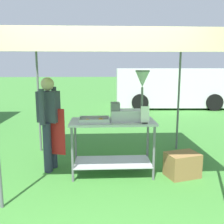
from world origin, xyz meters
name	(u,v)px	position (x,y,z in m)	size (l,w,h in m)	color
ground_plane	(99,117)	(0.00, 6.00, 0.00)	(70.00, 70.00, 0.00)	#3D7F33
stall_canopy	(112,42)	(0.24, 1.29, 2.16)	(3.15, 2.44, 2.24)	slate
donut_cart	(113,136)	(0.24, 1.19, 0.65)	(1.38, 0.63, 0.92)	#B7B7BC
donut_tray	(94,121)	(-0.06, 1.10, 0.94)	(0.47, 0.33, 0.07)	#B7B7BC
donut_fryer	(131,104)	(0.53, 1.16, 1.19)	(0.61, 0.28, 0.81)	#B7B7BC
menu_sign	(145,116)	(0.73, 0.96, 1.03)	(0.13, 0.05, 0.27)	black
vendor	(49,119)	(-0.83, 1.43, 0.90)	(0.47, 0.53, 1.61)	#2D3347
supply_crate	(182,165)	(1.38, 1.04, 0.20)	(0.59, 0.49, 0.39)	olive
van_white	(172,87)	(3.22, 8.23, 0.88)	(4.97, 2.27, 1.69)	white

